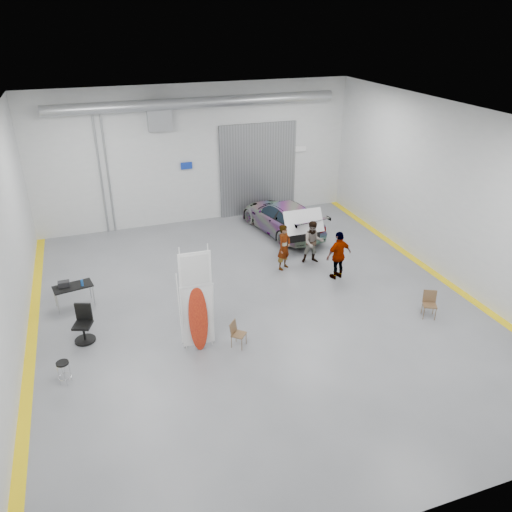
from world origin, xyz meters
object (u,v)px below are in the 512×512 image
object	(u,v)px
person_a	(284,247)
folding_chair_near	(239,339)
person_c	(339,255)
shop_stool	(64,373)
office_chair	(83,326)
folding_chair_far	(429,309)
person_b	(313,242)
sedan_car	(283,217)
surfboard_display	(198,309)
work_table	(70,286)

from	to	relation	value
person_a	folding_chair_near	xyz separation A→B (m)	(-3.02, -4.03, -0.63)
person_c	shop_stool	distance (m)	9.68
person_c	office_chair	size ratio (longest dim) A/B	1.60
person_a	folding_chair_far	size ratio (longest dim) A/B	2.04
person_b	person_c	size ratio (longest dim) A/B	0.93
office_chair	sedan_car	bearing A→B (deg)	53.10
person_b	sedan_car	bearing A→B (deg)	103.08
folding_chair_near	surfboard_display	bearing A→B (deg)	116.46
person_c	surfboard_display	size ratio (longest dim) A/B	0.56
person_a	person_b	bearing A→B (deg)	-28.95
sedan_car	person_c	distance (m)	4.54
person_a	work_table	xyz separation A→B (m)	(-7.44, -0.25, -0.11)
work_table	office_chair	size ratio (longest dim) A/B	1.15
shop_stool	work_table	bearing A→B (deg)	86.06
person_a	office_chair	world-z (taller)	person_a
person_b	person_c	distance (m)	1.46
person_b	surfboard_display	world-z (taller)	surfboard_display
sedan_car	person_b	distance (m)	3.10
person_c	folding_chair_far	world-z (taller)	person_c
work_table	office_chair	bearing A→B (deg)	-82.41
folding_chair_near	person_b	bearing A→B (deg)	-4.59
person_b	surfboard_display	bearing A→B (deg)	-130.54
work_table	office_chair	distance (m)	2.07
sedan_car	folding_chair_far	distance (m)	7.97
person_b	person_a	bearing A→B (deg)	-161.01
folding_chair_near	folding_chair_far	xyz separation A→B (m)	(6.05, -0.51, 0.02)
person_b	folding_chair_near	distance (m)	5.97
folding_chair_near	shop_stool	xyz separation A→B (m)	(-4.69, -0.06, 0.09)
sedan_car	work_table	xyz separation A→B (m)	(-8.68, -3.47, 0.08)
person_a	folding_chair_far	bearing A→B (deg)	-90.80
person_b	folding_chair_near	bearing A→B (deg)	-122.24
folding_chair_near	folding_chair_far	world-z (taller)	folding_chair_far
folding_chair_near	office_chair	distance (m)	4.51
person_b	office_chair	xyz separation A→B (m)	(-8.40, -2.40, -0.34)
person_a	person_b	size ratio (longest dim) A/B	1.05
person_c	office_chair	xyz separation A→B (m)	(-8.72, -0.97, -0.40)
sedan_car	person_c	size ratio (longest dim) A/B	2.62
surfboard_display	folding_chair_near	bearing A→B (deg)	-12.64
person_c	folding_chair_near	distance (m)	5.36
person_a	surfboard_display	xyz separation A→B (m)	(-4.09, -3.75, 0.43)
shop_stool	office_chair	xyz separation A→B (m)	(0.54, 1.81, 0.16)
folding_chair_near	office_chair	world-z (taller)	office_chair
surfboard_display	folding_chair_near	distance (m)	1.53
sedan_car	work_table	size ratio (longest dim) A/B	3.64
person_c	surfboard_display	bearing A→B (deg)	12.06
person_a	surfboard_display	bearing A→B (deg)	-172.01
person_a	person_c	distance (m)	2.02
surfboard_display	work_table	world-z (taller)	surfboard_display
person_a	office_chair	size ratio (longest dim) A/B	1.55
person_b	folding_chair_far	xyz separation A→B (m)	(1.81, -4.66, -0.56)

